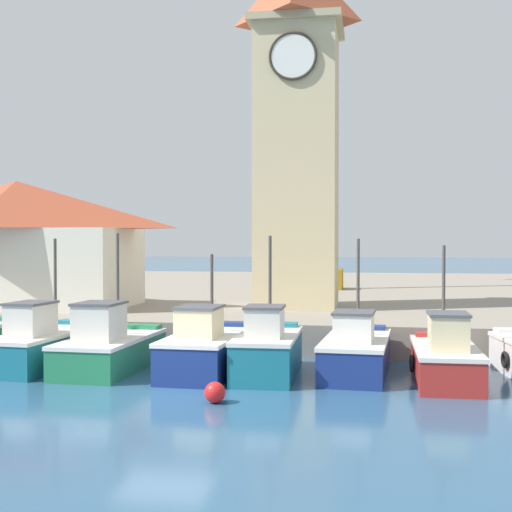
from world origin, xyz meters
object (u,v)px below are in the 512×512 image
fishing_boat_left_inner (44,344)px  fishing_boat_mid_right (268,350)px  fishing_boat_right_outer (445,358)px  fishing_boat_center (206,349)px  port_crane_near (326,169)px  mooring_buoy (215,392)px  fishing_boat_right_inner (356,351)px  warehouse_left (17,242)px  clock_tower (297,122)px  fishing_boat_mid_left (109,347)px

fishing_boat_left_inner → fishing_boat_mid_right: size_ratio=1.19×
fishing_boat_right_outer → fishing_boat_center: bearing=178.1°
fishing_boat_mid_right → port_crane_near: 23.01m
fishing_boat_left_inner → fishing_boat_right_outer: size_ratio=1.11×
fishing_boat_center → mooring_buoy: fishing_boat_center is taller
fishing_boat_mid_right → mooring_buoy: bearing=-102.1°
fishing_boat_right_inner → warehouse_left: size_ratio=0.47×
fishing_boat_mid_right → clock_tower: 12.93m
fishing_boat_mid_left → clock_tower: 13.77m
fishing_boat_left_inner → mooring_buoy: bearing=-31.9°
fishing_boat_center → mooring_buoy: 4.08m
fishing_boat_center → fishing_boat_right_outer: size_ratio=1.07×
port_crane_near → fishing_boat_right_inner: bearing=-83.8°
mooring_buoy → port_crane_near: bearing=87.4°
fishing_boat_center → fishing_boat_right_inner: bearing=6.2°
fishing_boat_right_outer → fishing_boat_left_inner: bearing=178.2°
fishing_boat_mid_right → fishing_boat_right_inner: fishing_boat_mid_right is taller
fishing_boat_mid_left → port_crane_near: size_ratio=0.26×
fishing_boat_mid_left → warehouse_left: size_ratio=0.47×
fishing_boat_mid_left → port_crane_near: 23.51m
fishing_boat_right_inner → clock_tower: 12.79m
clock_tower → warehouse_left: clock_tower is taller
fishing_boat_right_inner → port_crane_near: (-2.29, 21.05, 7.65)m
mooring_buoy → warehouse_left: bearing=134.0°
fishing_boat_right_inner → fishing_boat_right_outer: size_ratio=1.07×
fishing_boat_right_outer → warehouse_left: size_ratio=0.44×
warehouse_left → mooring_buoy: size_ratio=19.62×
fishing_boat_left_inner → fishing_boat_mid_left: (2.27, -0.19, -0.01)m
fishing_boat_center → warehouse_left: (-10.61, 8.26, 3.26)m
warehouse_left → fishing_boat_center: bearing=-37.9°
clock_tower → warehouse_left: size_ratio=1.61×
fishing_boat_mid_left → mooring_buoy: (4.26, -3.87, -0.46)m
fishing_boat_left_inner → fishing_boat_right_outer: (12.53, -0.40, -0.04)m
mooring_buoy → fishing_boat_mid_right: bearing=77.9°
fishing_boat_center → fishing_boat_right_inner: size_ratio=1.00×
fishing_boat_right_inner → port_crane_near: 22.51m
fishing_boat_center → fishing_boat_mid_right: bearing=-5.1°
fishing_boat_mid_right → clock_tower: bearing=90.7°
fishing_boat_right_inner → clock_tower: (-2.75, 9.11, 8.54)m
fishing_boat_right_outer → port_crane_near: size_ratio=0.25×
mooring_buoy → fishing_boat_left_inner: bearing=148.1°
port_crane_near → clock_tower: bearing=-92.2°
fishing_boat_mid_left → mooring_buoy: size_ratio=9.25×
fishing_boat_mid_right → fishing_boat_right_inner: 2.71m
fishing_boat_center → fishing_boat_right_outer: 7.14m
fishing_boat_mid_left → fishing_boat_left_inner: bearing=175.3°
fishing_boat_right_inner → warehouse_left: bearing=152.9°
fishing_boat_mid_right → mooring_buoy: 3.84m
clock_tower → warehouse_left: bearing=-173.8°
fishing_boat_center → fishing_boat_mid_right: fishing_boat_mid_right is taller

